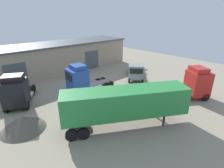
{
  "coord_description": "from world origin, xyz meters",
  "views": [
    {
      "loc": [
        -13.24,
        -13.48,
        10.14
      ],
      "look_at": [
        1.42,
        2.23,
        1.6
      ],
      "focal_mm": 28.0,
      "sensor_mm": 36.0,
      "label": 1
    }
  ],
  "objects_px": {
    "container_trailer_green": "(125,103)",
    "tractor_unit_black": "(17,92)",
    "flatbed_truck_grey": "(136,72)",
    "traffic_cone": "(131,86)",
    "gravel_pile": "(22,123)",
    "tractor_unit_blue": "(81,79)",
    "tractor_unit_red": "(194,84)"
  },
  "relations": [
    {
      "from": "tractor_unit_blue",
      "to": "gravel_pile",
      "type": "height_order",
      "value": "tractor_unit_blue"
    },
    {
      "from": "tractor_unit_black",
      "to": "tractor_unit_red",
      "type": "relative_size",
      "value": 1.02
    },
    {
      "from": "tractor_unit_blue",
      "to": "flatbed_truck_grey",
      "type": "distance_m",
      "value": 9.72
    },
    {
      "from": "tractor_unit_blue",
      "to": "flatbed_truck_grey",
      "type": "height_order",
      "value": "tractor_unit_blue"
    },
    {
      "from": "flatbed_truck_grey",
      "to": "tractor_unit_blue",
      "type": "bearing_deg",
      "value": -53.01
    },
    {
      "from": "tractor_unit_blue",
      "to": "tractor_unit_black",
      "type": "distance_m",
      "value": 7.95
    },
    {
      "from": "traffic_cone",
      "to": "tractor_unit_black",
      "type": "bearing_deg",
      "value": 160.03
    },
    {
      "from": "flatbed_truck_grey",
      "to": "tractor_unit_black",
      "type": "bearing_deg",
      "value": -52.34
    },
    {
      "from": "container_trailer_green",
      "to": "flatbed_truck_grey",
      "type": "distance_m",
      "value": 13.69
    },
    {
      "from": "container_trailer_green",
      "to": "traffic_cone",
      "type": "distance_m",
      "value": 10.25
    },
    {
      "from": "container_trailer_green",
      "to": "tractor_unit_black",
      "type": "relative_size",
      "value": 1.69
    },
    {
      "from": "tractor_unit_blue",
      "to": "traffic_cone",
      "type": "height_order",
      "value": "tractor_unit_blue"
    },
    {
      "from": "container_trailer_green",
      "to": "flatbed_truck_grey",
      "type": "relative_size",
      "value": 1.6
    },
    {
      "from": "gravel_pile",
      "to": "traffic_cone",
      "type": "height_order",
      "value": "gravel_pile"
    },
    {
      "from": "tractor_unit_black",
      "to": "tractor_unit_blue",
      "type": "bearing_deg",
      "value": 108.25
    },
    {
      "from": "tractor_unit_black",
      "to": "traffic_cone",
      "type": "relative_size",
      "value": 12.19
    },
    {
      "from": "tractor_unit_blue",
      "to": "tractor_unit_red",
      "type": "xyz_separation_m",
      "value": [
        9.46,
        -11.57,
        0.11
      ]
    },
    {
      "from": "container_trailer_green",
      "to": "gravel_pile",
      "type": "relative_size",
      "value": 2.74
    },
    {
      "from": "traffic_cone",
      "to": "flatbed_truck_grey",
      "type": "bearing_deg",
      "value": 29.06
    },
    {
      "from": "flatbed_truck_grey",
      "to": "traffic_cone",
      "type": "height_order",
      "value": "flatbed_truck_grey"
    },
    {
      "from": "tractor_unit_black",
      "to": "flatbed_truck_grey",
      "type": "height_order",
      "value": "tractor_unit_black"
    },
    {
      "from": "container_trailer_green",
      "to": "gravel_pile",
      "type": "distance_m",
      "value": 9.77
    },
    {
      "from": "container_trailer_green",
      "to": "traffic_cone",
      "type": "xyz_separation_m",
      "value": [
        7.93,
        6.09,
        -2.24
      ]
    },
    {
      "from": "tractor_unit_black",
      "to": "traffic_cone",
      "type": "xyz_separation_m",
      "value": [
        14.13,
        -5.13,
        -1.63
      ]
    },
    {
      "from": "container_trailer_green",
      "to": "flatbed_truck_grey",
      "type": "bearing_deg",
      "value": 66.18
    },
    {
      "from": "tractor_unit_black",
      "to": "flatbed_truck_grey",
      "type": "xyz_separation_m",
      "value": [
        17.34,
        -3.35,
        -0.56
      ]
    },
    {
      "from": "tractor_unit_blue",
      "to": "flatbed_truck_grey",
      "type": "relative_size",
      "value": 0.95
    },
    {
      "from": "flatbed_truck_grey",
      "to": "tractor_unit_red",
      "type": "distance_m",
      "value": 9.64
    },
    {
      "from": "tractor_unit_black",
      "to": "traffic_cone",
      "type": "bearing_deg",
      "value": 98.41
    },
    {
      "from": "tractor_unit_red",
      "to": "gravel_pile",
      "type": "xyz_separation_m",
      "value": [
        -18.45,
        7.91,
        -1.24
      ]
    },
    {
      "from": "gravel_pile",
      "to": "tractor_unit_black",
      "type": "bearing_deg",
      "value": 76.97
    },
    {
      "from": "gravel_pile",
      "to": "flatbed_truck_grey",
      "type": "bearing_deg",
      "value": 5.26
    }
  ]
}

